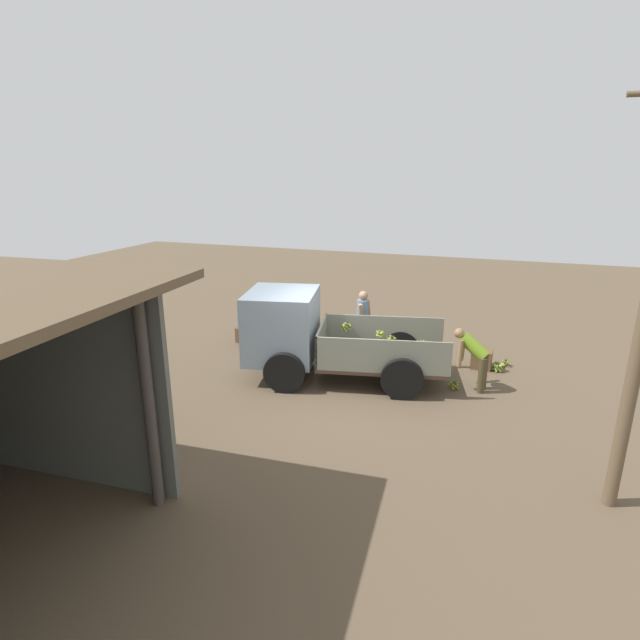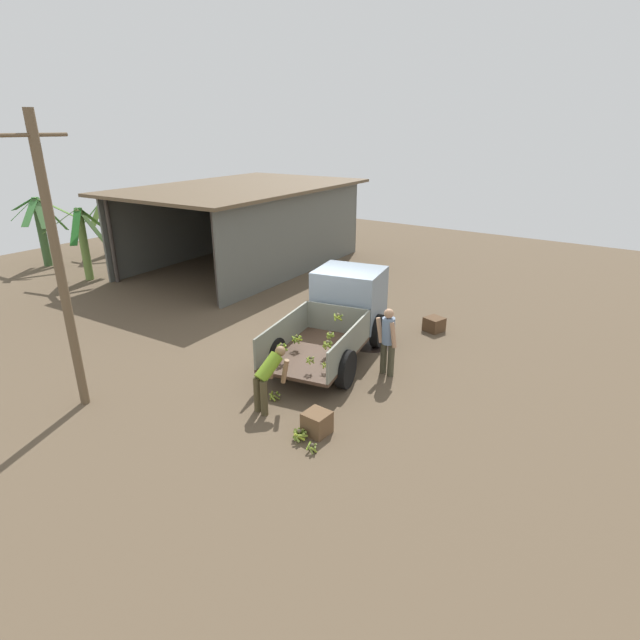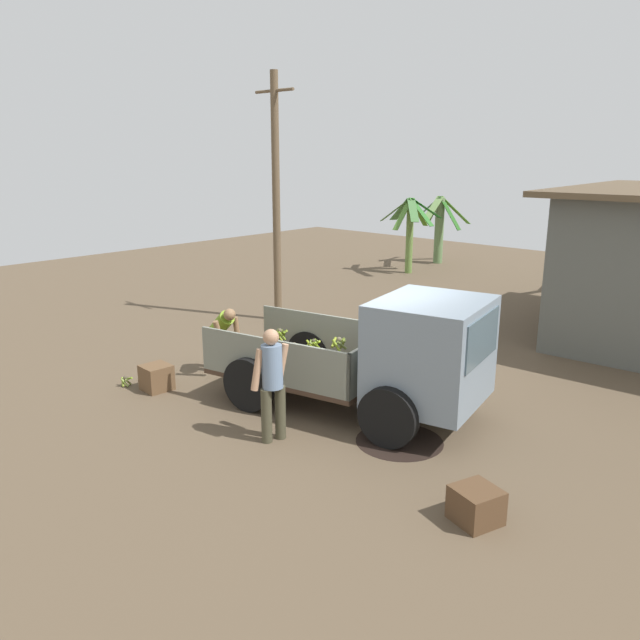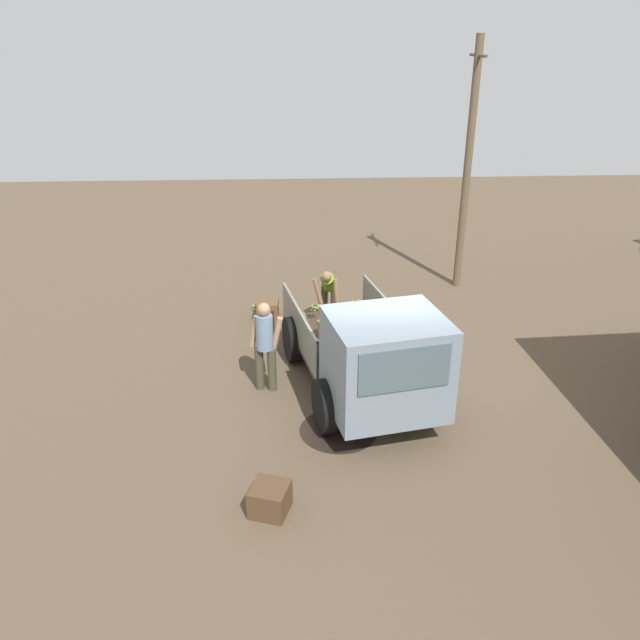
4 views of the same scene
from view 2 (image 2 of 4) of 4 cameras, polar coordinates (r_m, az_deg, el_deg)
ground at (r=13.19m, az=-0.09°, el=-3.60°), size 36.00×36.00×0.00m
mud_patch_0 at (r=13.74m, az=5.83°, el=-2.64°), size 1.27×1.27×0.01m
cargo_truck at (r=13.29m, az=2.69°, el=1.43°), size 4.69×2.68×1.98m
warehouse_shed at (r=21.53m, az=-8.02°, el=12.75°), size 10.43×6.99×3.32m
utility_pole at (r=10.93m, az=-27.65°, el=5.35°), size 1.24×0.18×5.86m
banana_palm_0 at (r=25.10m, az=-23.20°, el=9.94°), size 2.53×2.31×2.51m
banana_palm_1 at (r=26.00m, az=-19.47°, el=11.29°), size 2.35×2.12×2.88m
banana_palm_2 at (r=21.02m, az=-25.37°, el=8.06°), size 2.51×2.22×2.74m
banana_palm_5 at (r=24.00m, az=-29.21°, el=9.01°), size 2.12×2.18×2.86m
person_foreground_visitor at (r=11.74m, az=7.76°, el=-2.13°), size 0.38×0.64×1.67m
person_worker_loading at (r=10.34m, az=-5.95°, el=-6.31°), size 0.78×0.60×1.32m
banana_bunch_on_ground_0 at (r=9.66m, az=-2.35°, el=-12.93°), size 0.30×0.30×0.24m
banana_bunch_on_ground_1 at (r=9.35m, az=-0.90°, el=-14.34°), size 0.20×0.20×0.19m
banana_bunch_on_ground_2 at (r=10.97m, az=-5.21°, el=-8.55°), size 0.26×0.26×0.20m
wooden_crate_0 at (r=9.79m, az=-0.36°, el=-11.67°), size 0.49×0.49×0.45m
wooden_crate_1 at (r=14.79m, az=12.91°, el=-0.48°), size 0.61×0.61×0.41m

